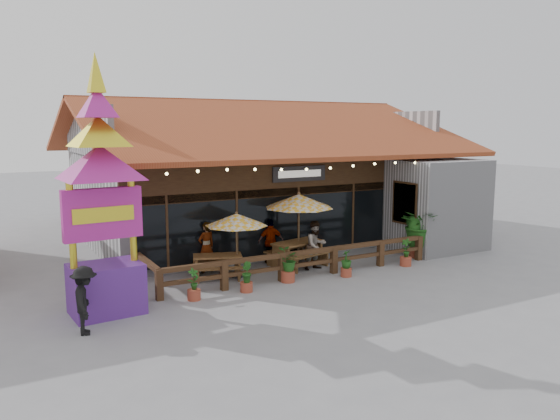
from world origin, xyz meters
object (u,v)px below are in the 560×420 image
pedestrian (85,300)px  umbrella_left (236,220)px  umbrella_right (299,201)px  picnic_table_right (298,249)px  picnic_table_left (217,262)px  tropical_plant (418,225)px  thai_sign_tower (100,169)px

pedestrian → umbrella_left: bearing=-51.5°
umbrella_right → pedestrian: umbrella_right is taller
picnic_table_right → picnic_table_left: bearing=-179.6°
umbrella_left → picnic_table_left: 1.53m
umbrella_right → picnic_table_right: (-0.10, -0.11, -1.70)m
picnic_table_left → picnic_table_right: bearing=0.4°
umbrella_left → tropical_plant: (7.14, -0.74, -0.68)m
umbrella_right → umbrella_left: bearing=-171.5°
umbrella_left → pedestrian: umbrella_left is taller
picnic_table_left → pedestrian: size_ratio=1.17×
umbrella_left → thai_sign_tower: 5.11m
picnic_table_left → pedestrian: pedestrian is taller
pedestrian → picnic_table_left: bearing=-46.4°
picnic_table_left → picnic_table_right: picnic_table_right is taller
picnic_table_right → tropical_plant: tropical_plant is taller
umbrella_left → umbrella_right: 2.65m
thai_sign_tower → tropical_plant: size_ratio=3.37×
umbrella_right → pedestrian: (-7.82, -3.19, -1.47)m
umbrella_left → picnic_table_left: size_ratio=1.28×
umbrella_right → picnic_table_left: 3.64m
tropical_plant → picnic_table_left: bearing=172.6°
umbrella_right → tropical_plant: umbrella_right is taller
picnic_table_left → thai_sign_tower: bearing=-155.2°
umbrella_right → picnic_table_right: 1.71m
thai_sign_tower → pedestrian: size_ratio=4.38×
umbrella_left → tropical_plant: 7.21m
picnic_table_right → thai_sign_tower: thai_sign_tower is taller
picnic_table_left → thai_sign_tower: 5.43m
umbrella_left → picnic_table_right: umbrella_left is taller
picnic_table_left → picnic_table_right: (3.07, 0.02, 0.09)m
umbrella_right → pedestrian: size_ratio=1.59×
umbrella_right → picnic_table_right: bearing=-134.8°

